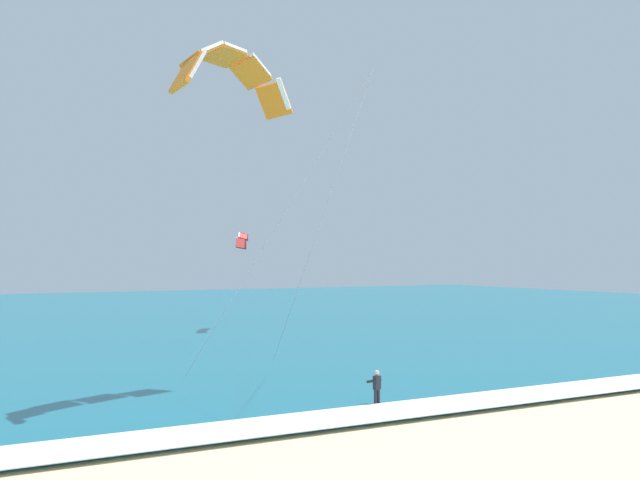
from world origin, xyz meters
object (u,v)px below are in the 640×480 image
at_px(kitesurfer, 377,387).
at_px(kite_distant, 242,239).
at_px(surfboard, 377,408).
at_px(kite_primary, 231,72).

bearing_deg(kitesurfer, kite_distant, 76.62).
height_order(surfboard, kite_distant, kite_distant).
bearing_deg(surfboard, kite_distant, 76.64).
height_order(kitesurfer, kite_distant, kite_distant).
relative_size(kitesurfer, kite_primary, 0.10).
distance_m(kitesurfer, kite_distant, 37.34).
bearing_deg(kitesurfer, kite_primary, 118.99).
xyz_separation_m(surfboard, kitesurfer, (-0.01, 0.02, 0.91)).
bearing_deg(kite_primary, surfboard, -61.03).
xyz_separation_m(kitesurfer, kite_distant, (8.46, 35.58, 7.52)).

